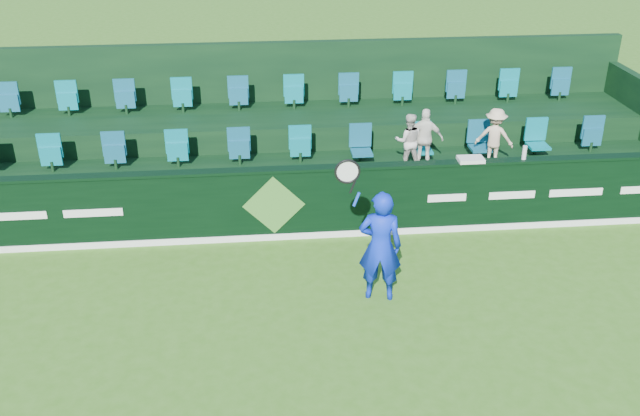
{
  "coord_description": "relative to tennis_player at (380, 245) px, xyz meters",
  "views": [
    {
      "loc": [
        -0.27,
        -7.34,
        6.21
      ],
      "look_at": [
        0.71,
        2.8,
        1.15
      ],
      "focal_mm": 40.0,
      "sensor_mm": 36.0,
      "label": 1
    }
  ],
  "objects": [
    {
      "name": "stand_tier_front",
      "position": [
        -1.53,
        3.19,
        -0.52
      ],
      "size": [
        16.0,
        2.0,
        0.8
      ],
      "primitive_type": "cube",
      "color": "black",
      "rests_on": "ground"
    },
    {
      "name": "stand_tier_back",
      "position": [
        -1.53,
        5.09,
        -0.27
      ],
      "size": [
        16.0,
        1.8,
        1.3
      ],
      "primitive_type": "cube",
      "color": "black",
      "rests_on": "ground"
    },
    {
      "name": "spectator_right",
      "position": [
        2.77,
        3.21,
        0.44
      ],
      "size": [
        0.83,
        0.67,
        1.12
      ],
      "primitive_type": "imported",
      "rotation": [
        0.0,
        0.0,
        2.73
      ],
      "color": "#CEB691",
      "rests_on": "stand_tier_front"
    },
    {
      "name": "sponsor_hoarding",
      "position": [
        -1.53,
        2.08,
        -0.24
      ],
      "size": [
        16.0,
        0.25,
        1.35
      ],
      "color": "black",
      "rests_on": "ground"
    },
    {
      "name": "ground",
      "position": [
        -1.53,
        -1.91,
        -0.92
      ],
      "size": [
        60.0,
        60.0,
        0.0
      ],
      "primitive_type": "plane",
      "color": "#376C19",
      "rests_on": "ground"
    },
    {
      "name": "spectator_left",
      "position": [
        1.09,
        3.21,
        0.42
      ],
      "size": [
        0.56,
        0.45,
        1.08
      ],
      "primitive_type": "imported",
      "rotation": [
        0.0,
        0.0,
        3.05
      ],
      "color": "beige",
      "rests_on": "stand_tier_front"
    },
    {
      "name": "towel",
      "position": [
        1.97,
        2.09,
        0.47
      ],
      "size": [
        0.45,
        0.29,
        0.07
      ],
      "primitive_type": "cube",
      "color": "silver",
      "rests_on": "sponsor_hoarding"
    },
    {
      "name": "drinks_bottle",
      "position": [
        2.94,
        2.09,
        0.56
      ],
      "size": [
        0.08,
        0.08,
        0.25
      ],
      "primitive_type": "cylinder",
      "color": "silver",
      "rests_on": "sponsor_hoarding"
    },
    {
      "name": "stand_rear",
      "position": [
        -1.53,
        5.53,
        0.3
      ],
      "size": [
        16.0,
        4.1,
        2.6
      ],
      "color": "black",
      "rests_on": "ground"
    },
    {
      "name": "spectator_middle",
      "position": [
        1.41,
        3.21,
        0.46
      ],
      "size": [
        0.73,
        0.47,
        1.16
      ],
      "primitive_type": "imported",
      "rotation": [
        0.0,
        0.0,
        2.84
      ],
      "color": "white",
      "rests_on": "stand_tier_front"
    },
    {
      "name": "seat_row_back",
      "position": [
        -1.53,
        5.39,
        0.68
      ],
      "size": [
        13.5,
        0.5,
        0.6
      ],
      "primitive_type": "cube",
      "color": "#07747E",
      "rests_on": "stand_tier_back"
    },
    {
      "name": "seat_row_front",
      "position": [
        -1.53,
        3.59,
        0.18
      ],
      "size": [
        13.5,
        0.5,
        0.6
      ],
      "primitive_type": "cube",
      "color": "#07747E",
      "rests_on": "stand_tier_front"
    },
    {
      "name": "tennis_player",
      "position": [
        0.0,
        0.0,
        0.0
      ],
      "size": [
        1.14,
        0.55,
        2.44
      ],
      "color": "#0B27C8",
      "rests_on": "ground"
    }
  ]
}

